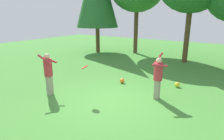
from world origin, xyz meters
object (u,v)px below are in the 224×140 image
(person_thrower, at_px, (158,75))
(ball_orange, at_px, (122,81))
(frisbee, at_px, (85,67))
(person_catcher, at_px, (48,71))
(ball_yellow, at_px, (177,85))

(person_thrower, xyz_separation_m, ball_orange, (-2.09, 0.84, -0.89))
(ball_orange, bearing_deg, frisbee, -97.78)
(person_catcher, distance_m, ball_yellow, 5.76)
(person_catcher, bearing_deg, ball_yellow, 21.19)
(person_thrower, relative_size, ball_orange, 8.17)
(person_catcher, xyz_separation_m, ball_yellow, (4.22, 3.81, -0.93))
(frisbee, distance_m, ball_yellow, 4.41)
(person_thrower, bearing_deg, frisbee, 0.00)
(person_thrower, xyz_separation_m, ball_yellow, (0.33, 1.76, -0.88))
(ball_yellow, bearing_deg, ball_orange, -159.23)
(person_catcher, relative_size, ball_yellow, 7.41)
(ball_yellow, bearing_deg, frisbee, -130.16)
(ball_orange, bearing_deg, ball_yellow, 20.77)
(ball_orange, bearing_deg, person_thrower, -21.85)
(person_thrower, distance_m, frisbee, 2.85)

